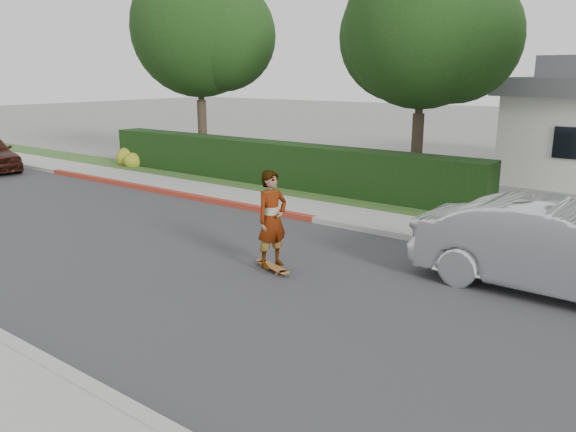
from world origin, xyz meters
name	(u,v)px	position (x,y,z in m)	size (l,w,h in m)	color
ground	(165,255)	(0.00, 0.00, 0.00)	(120.00, 120.00, 0.00)	slate
road	(165,254)	(0.00, 0.00, 0.01)	(60.00, 8.00, 0.01)	#2D2D30
curb_far	(283,214)	(0.00, 4.10, 0.07)	(60.00, 0.20, 0.15)	#9E9E99
curb_red_section	(160,191)	(-5.00, 4.10, 0.08)	(12.00, 0.21, 0.15)	maroon
sidewalk_far	(303,208)	(0.00, 5.00, 0.06)	(60.00, 1.60, 0.12)	gray
planting_strip	(334,199)	(0.00, 6.60, 0.05)	(60.00, 1.60, 0.10)	#2D4C1E
hedge	(269,164)	(-3.00, 7.20, 0.75)	(15.00, 1.00, 1.50)	black
flowering_shrub	(129,159)	(-10.01, 6.74, 0.33)	(1.40, 1.00, 0.90)	#2D4C19
tree_left	(202,32)	(-7.51, 8.69, 5.26)	(5.99, 5.21, 8.00)	#33261C
tree_center	(426,33)	(1.49, 9.19, 4.90)	(5.66, 4.84, 7.44)	#33261C
skateboard	(272,267)	(2.45, 0.58, 0.09)	(1.02, 0.50, 0.09)	#B76532
skateboarder	(272,219)	(2.45, 0.58, 1.04)	(0.68, 0.45, 1.87)	white
car_silver	(558,249)	(7.04, 2.69, 0.79)	(1.68, 4.81, 1.59)	silver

